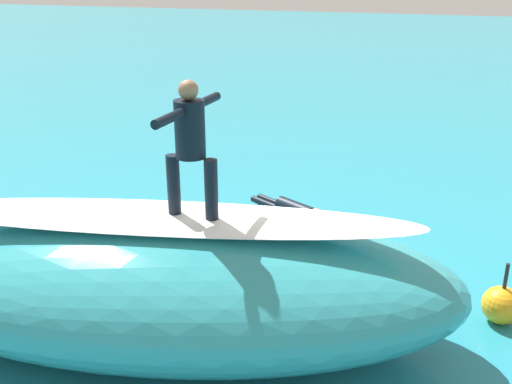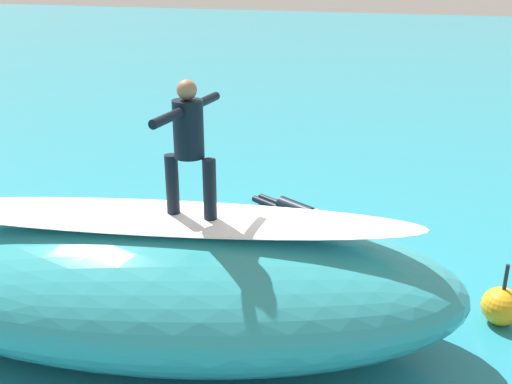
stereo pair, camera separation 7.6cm
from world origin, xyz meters
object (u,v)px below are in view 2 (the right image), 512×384
Objects in this scene: surfer_riding at (189,139)px; surfboard_paddling at (296,219)px; buoy_marker at (501,306)px; surfer_paddling at (291,208)px; surfboard_riding at (192,219)px.

surfboard_paddling is (-0.04, -4.15, -2.64)m from surfer_riding.
buoy_marker is (-3.62, 2.32, 0.21)m from surfboard_paddling.
surfer_riding is 1.01× the size of surfer_paddling.
surfboard_riding is 1.40× the size of surfer_riding.
surfboard_riding is at bearing 179.64° from surfer_riding.
surfer_riding is at bearing -0.36° from surfboard_riding.
buoy_marker is at bearing -6.17° from surfboard_paddling.
surfboard_riding is 4.47m from surfboard_paddling.
surfer_riding is 1.83× the size of buoy_marker.
surfboard_paddling is at bearing -90.88° from surfer_riding.
surfer_paddling is 1.81× the size of buoy_marker.
buoy_marker reaches higher than surfboard_paddling.
surfboard_paddling is at bearing 0.00° from surfer_paddling.
surfboard_riding is at bearing 26.55° from buoy_marker.
surfboard_paddling is 0.22m from surfer_paddling.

